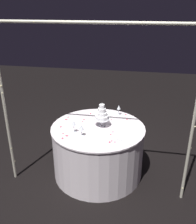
{
  "coord_description": "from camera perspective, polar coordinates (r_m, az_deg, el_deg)",
  "views": [
    {
      "loc": [
        -0.55,
        2.98,
        2.29
      ],
      "look_at": [
        0.0,
        0.0,
        0.96
      ],
      "focal_mm": 40.27,
      "sensor_mm": 36.0,
      "label": 1
    }
  ],
  "objects": [
    {
      "name": "rose_petal_4",
      "position": [
        3.65,
        6.6,
        -1.63
      ],
      "size": [
        0.02,
        0.03,
        0.0
      ],
      "primitive_type": "ellipsoid",
      "rotation": [
        0.0,
        0.0,
        1.4
      ],
      "color": "#E02D47",
      "rests_on": "main_table"
    },
    {
      "name": "rose_petal_1",
      "position": [
        3.71,
        -6.79,
        -1.17
      ],
      "size": [
        0.03,
        0.03,
        0.0
      ],
      "primitive_type": "ellipsoid",
      "rotation": [
        0.0,
        0.0,
        4.25
      ],
      "color": "#E02D47",
      "rests_on": "main_table"
    },
    {
      "name": "rose_petal_10",
      "position": [
        3.21,
        -7.09,
        -5.38
      ],
      "size": [
        0.04,
        0.03,
        0.0
      ],
      "primitive_type": "ellipsoid",
      "rotation": [
        0.0,
        0.0,
        6.25
      ],
      "color": "#E02D47",
      "rests_on": "main_table"
    },
    {
      "name": "rose_petal_15",
      "position": [
        3.57,
        -3.52,
        -2.14
      ],
      "size": [
        0.03,
        0.03,
        0.0
      ],
      "primitive_type": "ellipsoid",
      "rotation": [
        0.0,
        0.0,
        3.66
      ],
      "color": "#E02D47",
      "rests_on": "main_table"
    },
    {
      "name": "rose_petal_13",
      "position": [
        3.29,
        3.39,
        -4.52
      ],
      "size": [
        0.02,
        0.03,
        0.0
      ],
      "primitive_type": "ellipsoid",
      "rotation": [
        0.0,
        0.0,
        4.67
      ],
      "color": "#E02D47",
      "rests_on": "main_table"
    },
    {
      "name": "rose_petal_9",
      "position": [
        3.27,
        -7.91,
        -4.83
      ],
      "size": [
        0.03,
        0.03,
        0.0
      ],
      "primitive_type": "ellipsoid",
      "rotation": [
        0.0,
        0.0,
        3.73
      ],
      "color": "#E02D47",
      "rests_on": "main_table"
    },
    {
      "name": "tiered_cake",
      "position": [
        3.37,
        0.87,
        -0.68
      ],
      "size": [
        0.22,
        0.22,
        0.31
      ],
      "color": "silver",
      "rests_on": "main_table"
    },
    {
      "name": "wine_glass_2",
      "position": [
        3.15,
        -3.8,
        -3.59
      ],
      "size": [
        0.07,
        0.07,
        0.15
      ],
      "color": "silver",
      "rests_on": "main_table"
    },
    {
      "name": "rose_petal_7",
      "position": [
        3.8,
        6.32,
        -0.57
      ],
      "size": [
        0.04,
        0.04,
        0.0
      ],
      "primitive_type": "ellipsoid",
      "rotation": [
        0.0,
        0.0,
        0.88
      ],
      "color": "#E02D47",
      "rests_on": "main_table"
    },
    {
      "name": "rose_petal_5",
      "position": [
        3.44,
        -8.43,
        -3.34
      ],
      "size": [
        0.03,
        0.04,
        0.0
      ],
      "primitive_type": "ellipsoid",
      "rotation": [
        0.0,
        0.0,
        1.7
      ],
      "color": "#E02D47",
      "rests_on": "main_table"
    },
    {
      "name": "rose_petal_16",
      "position": [
        3.81,
        -1.69,
        -0.36
      ],
      "size": [
        0.02,
        0.03,
        0.0
      ],
      "primitive_type": "ellipsoid",
      "rotation": [
        0.0,
        0.0,
        1.67
      ],
      "color": "#E02D47",
      "rests_on": "main_table"
    },
    {
      "name": "rose_petal_11",
      "position": [
        3.08,
        3.13,
        -6.57
      ],
      "size": [
        0.02,
        0.03,
        0.0
      ],
      "primitive_type": "ellipsoid",
      "rotation": [
        0.0,
        0.0,
        1.45
      ],
      "color": "#E02D47",
      "rests_on": "main_table"
    },
    {
      "name": "cake_knife",
      "position": [
        3.08,
        5.39,
        -6.56
      ],
      "size": [
        0.27,
        0.17,
        0.01
      ],
      "color": "silver",
      "rests_on": "main_table"
    },
    {
      "name": "rose_petal_14",
      "position": [
        3.61,
        3.09,
        -1.78
      ],
      "size": [
        0.03,
        0.03,
        0.0
      ],
      "primitive_type": "ellipsoid",
      "rotation": [
        0.0,
        0.0,
        1.15
      ],
      "color": "#E02D47",
      "rests_on": "main_table"
    },
    {
      "name": "rose_petal_0",
      "position": [
        3.05,
        2.66,
        -6.84
      ],
      "size": [
        0.03,
        0.04,
        0.0
      ],
      "primitive_type": "ellipsoid",
      "rotation": [
        0.0,
        0.0,
        4.78
      ],
      "color": "#E02D47",
      "rests_on": "main_table"
    },
    {
      "name": "decorative_arch",
      "position": [
        2.85,
        -1.15,
        5.8
      ],
      "size": [
        2.33,
        0.06,
        2.12
      ],
      "color": "#B7B29E",
      "rests_on": "ground"
    },
    {
      "name": "wine_glass_0",
      "position": [
        3.24,
        -5.54,
        -2.68
      ],
      "size": [
        0.06,
        0.06,
        0.16
      ],
      "color": "silver",
      "rests_on": "main_table"
    },
    {
      "name": "main_table",
      "position": [
        3.59,
        -0.0,
        -8.7
      ],
      "size": [
        1.28,
        1.28,
        0.74
      ],
      "color": "white",
      "rests_on": "ground"
    },
    {
      "name": "rose_petal_6",
      "position": [
        3.16,
        -8.07,
        -5.93
      ],
      "size": [
        0.03,
        0.04,
        0.0
      ],
      "primitive_type": "ellipsoid",
      "rotation": [
        0.0,
        0.0,
        1.73
      ],
      "color": "#E02D47",
      "rests_on": "main_table"
    },
    {
      "name": "ground_plane",
      "position": [
        3.8,
        -0.0,
        -13.43
      ],
      "size": [
        12.0,
        12.0,
        0.0
      ],
      "primitive_type": "plane",
      "color": "black"
    },
    {
      "name": "rose_petal_8",
      "position": [
        3.22,
        2.87,
        -5.1
      ],
      "size": [
        0.03,
        0.03,
        0.0
      ],
      "primitive_type": "ellipsoid",
      "rotation": [
        0.0,
        0.0,
        2.59
      ],
      "color": "#E02D47",
      "rests_on": "main_table"
    },
    {
      "name": "wine_glass_1",
      "position": [
        3.74,
        4.75,
        0.96
      ],
      "size": [
        0.06,
        0.06,
        0.15
      ],
      "color": "silver",
      "rests_on": "main_table"
    },
    {
      "name": "rose_petal_2",
      "position": [
        3.06,
        3.83,
        -6.82
      ],
      "size": [
        0.03,
        0.02,
        0.0
      ],
      "primitive_type": "ellipsoid",
      "rotation": [
        0.0,
        0.0,
        2.85
      ],
      "color": "#E02D47",
      "rests_on": "main_table"
    },
    {
      "name": "rose_petal_3",
      "position": [
        3.62,
        -3.22,
        -1.74
      ],
      "size": [
        0.04,
        0.04,
        0.0
      ],
      "primitive_type": "ellipsoid",
      "rotation": [
        0.0,
        0.0,
        3.84
      ],
      "color": "#E02D47",
      "rests_on": "main_table"
    },
    {
      "name": "rose_petal_12",
      "position": [
        3.64,
        -7.24,
        -1.7
      ],
      "size": [
        0.05,
        0.05,
        0.0
      ],
      "primitive_type": "ellipsoid",
      "rotation": [
        0.0,
        0.0,
        3.85
      ],
      "color": "#E02D47",
      "rests_on": "main_table"
    }
  ]
}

